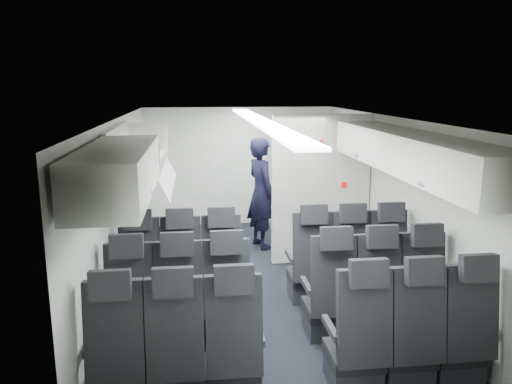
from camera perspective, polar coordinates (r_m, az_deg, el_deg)
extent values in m
cube|color=black|center=(6.57, 0.43, -10.64)|extent=(3.40, 6.00, 0.01)
cube|color=white|center=(6.07, 0.46, 8.48)|extent=(3.40, 6.00, 0.01)
cube|color=silver|center=(9.15, -1.97, 2.94)|extent=(3.40, 0.01, 2.15)
cube|color=silver|center=(3.43, 7.07, -13.18)|extent=(3.40, 0.01, 2.15)
cube|color=silver|center=(6.25, -15.22, -1.83)|extent=(0.01, 6.00, 2.15)
cube|color=silver|center=(6.66, 15.12, -0.98)|extent=(0.01, 6.00, 2.15)
cube|color=white|center=(6.07, 0.46, 8.10)|extent=(0.25, 5.52, 0.03)
cube|color=black|center=(6.03, -12.72, -10.25)|extent=(0.44, 0.46, 0.12)
cube|color=#2D2D33|center=(6.09, -12.65, -11.64)|extent=(0.42, 0.42, 0.22)
cube|color=black|center=(5.67, -13.14, -6.88)|extent=(0.44, 0.20, 0.80)
cube|color=black|center=(5.51, -13.40, -3.11)|extent=(0.30, 0.12, 0.23)
cube|color=#2D2D33|center=(5.93, -15.01, -7.86)|extent=(0.05, 0.40, 0.06)
cube|color=#2D2D33|center=(5.88, -10.72, -7.82)|extent=(0.05, 0.40, 0.06)
cube|color=black|center=(6.00, -8.37, -10.19)|extent=(0.44, 0.46, 0.12)
cube|color=#2D2D33|center=(6.06, -8.33, -11.59)|extent=(0.42, 0.42, 0.22)
cube|color=black|center=(5.64, -8.56, -6.81)|extent=(0.44, 0.20, 0.80)
cube|color=black|center=(5.47, -8.71, -3.01)|extent=(0.30, 0.12, 0.23)
cube|color=#2D2D33|center=(5.88, -10.63, -7.82)|extent=(0.05, 0.40, 0.06)
cube|color=#2D2D33|center=(5.87, -6.30, -7.73)|extent=(0.05, 0.40, 0.06)
cube|color=black|center=(6.00, -4.01, -10.08)|extent=(0.44, 0.46, 0.12)
cube|color=#2D2D33|center=(6.07, -3.99, -11.48)|extent=(0.42, 0.42, 0.22)
cube|color=black|center=(5.64, -3.96, -6.69)|extent=(0.44, 0.20, 0.80)
cube|color=black|center=(5.48, -3.99, -2.89)|extent=(0.30, 0.12, 0.23)
cube|color=#2D2D33|center=(5.87, -6.20, -7.72)|extent=(0.05, 0.40, 0.06)
cube|color=#2D2D33|center=(5.89, -1.88, -7.59)|extent=(0.05, 0.40, 0.06)
cube|color=black|center=(6.14, 5.87, -9.61)|extent=(0.44, 0.46, 0.12)
cube|color=#2D2D33|center=(6.20, 5.84, -10.98)|extent=(0.42, 0.42, 0.22)
cube|color=black|center=(5.78, 6.45, -6.26)|extent=(0.44, 0.20, 0.80)
cube|color=black|center=(5.62, 6.66, -2.54)|extent=(0.30, 0.12, 0.23)
cube|color=#2D2D33|center=(5.97, 3.91, -7.34)|extent=(0.05, 0.40, 0.06)
cube|color=#2D2D33|center=(6.06, 8.03, -7.12)|extent=(0.05, 0.40, 0.06)
cube|color=black|center=(6.25, 9.95, -9.33)|extent=(0.44, 0.46, 0.12)
cube|color=#2D2D33|center=(6.31, 9.90, -10.68)|extent=(0.42, 0.42, 0.22)
cube|color=black|center=(5.90, 10.73, -6.02)|extent=(0.44, 0.20, 0.80)
cube|color=black|center=(5.74, 11.03, -2.38)|extent=(0.30, 0.12, 0.23)
cube|color=#2D2D33|center=(6.07, 8.13, -7.11)|extent=(0.05, 0.40, 0.06)
cube|color=#2D2D33|center=(6.19, 12.09, -6.86)|extent=(0.05, 0.40, 0.06)
cube|color=black|center=(6.39, 13.87, -9.02)|extent=(0.44, 0.46, 0.12)
cube|color=#2D2D33|center=(6.45, 13.79, -10.35)|extent=(0.42, 0.42, 0.22)
cube|color=black|center=(6.05, 14.82, -5.76)|extent=(0.44, 0.20, 0.80)
cube|color=black|center=(5.90, 15.20, -2.20)|extent=(0.30, 0.12, 0.23)
cube|color=#2D2D33|center=(6.19, 12.18, -6.86)|extent=(0.05, 0.40, 0.06)
cube|color=#2D2D33|center=(6.35, 15.96, -6.59)|extent=(0.05, 0.40, 0.06)
cube|color=black|center=(5.22, -13.70, -13.99)|extent=(0.44, 0.46, 0.12)
cube|color=#2D2D33|center=(5.29, -13.61, -15.55)|extent=(0.42, 0.42, 0.22)
cube|color=black|center=(4.83, -14.26, -10.33)|extent=(0.44, 0.20, 0.80)
cube|color=black|center=(4.65, -14.59, -6.00)|extent=(0.30, 0.12, 0.23)
cube|color=#2D2D33|center=(5.11, -16.39, -11.29)|extent=(0.05, 0.40, 0.06)
cube|color=#2D2D33|center=(5.05, -11.37, -11.28)|extent=(0.05, 0.40, 0.06)
cube|color=black|center=(5.18, -8.60, -13.96)|extent=(0.44, 0.46, 0.12)
cube|color=#2D2D33|center=(5.25, -8.54, -15.53)|extent=(0.42, 0.42, 0.22)
cube|color=black|center=(4.80, -8.84, -10.28)|extent=(0.44, 0.20, 0.80)
cube|color=black|center=(4.61, -9.02, -5.91)|extent=(0.30, 0.12, 0.23)
cube|color=#2D2D33|center=(5.05, -11.25, -11.28)|extent=(0.05, 0.40, 0.06)
cube|color=#2D2D33|center=(5.03, -6.16, -11.19)|extent=(0.05, 0.40, 0.06)
cube|color=black|center=(5.18, -3.47, -13.83)|extent=(0.44, 0.46, 0.12)
cube|color=#2D2D33|center=(5.25, -3.45, -15.39)|extent=(0.42, 0.42, 0.22)
cube|color=black|center=(4.80, -3.38, -10.13)|extent=(0.44, 0.20, 0.80)
cube|color=black|center=(4.61, -3.40, -5.77)|extent=(0.30, 0.12, 0.23)
cube|color=#2D2D33|center=(5.03, -6.04, -11.19)|extent=(0.05, 0.40, 0.06)
cube|color=#2D2D33|center=(5.05, -0.96, -11.01)|extent=(0.05, 0.40, 0.06)
cube|color=black|center=(5.34, 8.05, -13.13)|extent=(0.44, 0.46, 0.12)
cube|color=#2D2D33|center=(5.41, 8.00, -14.66)|extent=(0.42, 0.42, 0.22)
cube|color=black|center=(4.96, 8.86, -9.48)|extent=(0.44, 0.20, 0.80)
cube|color=black|center=(4.79, 9.18, -5.24)|extent=(0.30, 0.12, 0.23)
cube|color=#2D2D33|center=(5.15, 5.82, -10.64)|extent=(0.05, 0.40, 0.06)
cube|color=#2D2D33|center=(5.26, 10.58, -10.29)|extent=(0.05, 0.40, 0.06)
cube|color=black|center=(5.46, 12.73, -12.69)|extent=(0.44, 0.46, 0.12)
cube|color=#2D2D33|center=(5.53, 12.65, -14.20)|extent=(0.42, 0.42, 0.22)
cube|color=black|center=(5.10, 13.79, -9.10)|extent=(0.44, 0.20, 0.80)
cube|color=black|center=(4.93, 14.23, -4.96)|extent=(0.30, 0.12, 0.23)
cube|color=#2D2D33|center=(5.26, 10.69, -10.28)|extent=(0.05, 0.40, 0.06)
cube|color=#2D2D33|center=(5.40, 15.21, -9.88)|extent=(0.05, 0.40, 0.06)
cube|color=black|center=(5.62, 17.15, -12.21)|extent=(0.44, 0.46, 0.12)
cube|color=#2D2D33|center=(5.69, 17.05, -13.68)|extent=(0.42, 0.42, 0.22)
cube|color=black|center=(5.27, 18.43, -8.67)|extent=(0.44, 0.20, 0.80)
cube|color=black|center=(5.10, 18.97, -4.66)|extent=(0.30, 0.12, 0.23)
cube|color=#2D2D33|center=(5.41, 15.31, -9.87)|extent=(0.05, 0.40, 0.06)
cube|color=#2D2D33|center=(5.58, 19.55, -9.44)|extent=(0.05, 0.40, 0.06)
cube|color=black|center=(4.43, -15.08, -19.09)|extent=(0.44, 0.46, 0.12)
cube|color=black|center=(4.02, -15.88, -15.20)|extent=(0.44, 0.20, 0.80)
cube|color=black|center=(3.81, -16.35, -10.18)|extent=(0.30, 0.12, 0.23)
cube|color=#2D2D33|center=(4.31, -18.36, -16.00)|extent=(0.05, 0.40, 0.06)
cube|color=#2D2D33|center=(4.24, -12.29, -16.10)|extent=(0.05, 0.40, 0.06)
cube|color=black|center=(4.39, -8.92, -19.12)|extent=(0.44, 0.46, 0.12)
cube|color=#2D2D33|center=(4.47, -8.85, -20.87)|extent=(0.42, 0.42, 0.22)
cube|color=black|center=(3.98, -9.24, -15.21)|extent=(0.44, 0.20, 0.80)
cube|color=black|center=(3.77, -9.47, -10.14)|extent=(0.30, 0.12, 0.23)
cube|color=#2D2D33|center=(4.24, -12.15, -16.10)|extent=(0.05, 0.40, 0.06)
cube|color=#2D2D33|center=(4.22, -5.95, -16.02)|extent=(0.05, 0.40, 0.06)
cube|color=black|center=(4.39, -2.70, -18.95)|extent=(0.44, 0.46, 0.12)
cube|color=#2D2D33|center=(4.48, -2.68, -20.70)|extent=(0.42, 0.42, 0.22)
cube|color=black|center=(3.98, -2.53, -15.02)|extent=(0.44, 0.20, 0.80)
cube|color=black|center=(3.77, -2.52, -9.95)|extent=(0.30, 0.12, 0.23)
cube|color=#2D2D33|center=(4.22, -5.81, -16.01)|extent=(0.05, 0.40, 0.06)
cube|color=#2D2D33|center=(4.25, 0.36, -15.75)|extent=(0.05, 0.40, 0.06)
cube|color=black|center=(4.57, 11.08, -17.82)|extent=(0.44, 0.46, 0.12)
cube|color=#2D2D33|center=(4.65, 10.99, -19.53)|extent=(0.42, 0.42, 0.22)
cube|color=black|center=(4.18, 12.28, -13.92)|extent=(0.44, 0.20, 0.80)
cube|color=black|center=(3.98, 12.78, -9.04)|extent=(0.30, 0.12, 0.23)
cube|color=#2D2D33|center=(4.36, 8.50, -15.14)|extent=(0.05, 0.40, 0.06)
cube|color=#2D2D33|center=(4.49, 14.11, -14.55)|extent=(0.05, 0.40, 0.06)
cube|color=black|center=(4.72, 16.52, -17.10)|extent=(0.44, 0.46, 0.12)
cube|color=#2D2D33|center=(4.80, 16.40, -18.77)|extent=(0.42, 0.42, 0.22)
cube|color=black|center=(4.34, 18.05, -13.24)|extent=(0.44, 0.20, 0.80)
cube|color=black|center=(4.15, 18.71, -8.51)|extent=(0.30, 0.12, 0.23)
cube|color=#2D2D33|center=(4.49, 14.23, -14.53)|extent=(0.05, 0.40, 0.06)
cube|color=#2D2D33|center=(4.66, 19.44, -13.85)|extent=(0.05, 0.40, 0.06)
cube|color=black|center=(4.91, 21.56, -16.30)|extent=(0.44, 0.46, 0.12)
cube|color=#2D2D33|center=(4.98, 21.41, -17.93)|extent=(0.42, 0.42, 0.22)
cube|color=black|center=(4.54, 23.34, -12.50)|extent=(0.44, 0.20, 0.80)
cube|color=black|center=(4.36, 24.11, -7.94)|extent=(0.30, 0.12, 0.23)
cube|color=#2D2D33|center=(4.66, 19.56, -13.84)|extent=(0.05, 0.40, 0.06)
cube|color=#2D2D33|center=(4.86, 24.33, -13.11)|extent=(0.05, 0.40, 0.06)
cube|color=white|center=(4.11, -15.54, 2.21)|extent=(0.52, 1.80, 0.40)
cylinder|color=slate|center=(4.11, -11.97, 0.11)|extent=(0.04, 0.10, 0.04)
cube|color=#9E9E93|center=(5.85, -12.97, 3.21)|extent=(0.52, 1.70, 0.04)
cube|color=white|center=(5.86, -15.60, 5.06)|extent=(0.06, 1.70, 0.44)
cube|color=white|center=(5.01, -14.03, 4.01)|extent=(0.52, 0.04, 0.40)
cube|color=white|center=(6.65, -12.33, 6.01)|extent=(0.52, 0.04, 0.40)
cube|color=white|center=(5.85, -10.48, 2.22)|extent=(0.21, 1.61, 0.38)
cube|color=white|center=(4.61, 21.40, 2.85)|extent=(0.52, 1.80, 0.40)
cylinder|color=slate|center=(4.52, 18.46, 0.84)|extent=(0.04, 0.10, 0.04)
cube|color=white|center=(6.19, 13.79, 5.51)|extent=(0.52, 1.70, 0.40)
cylinder|color=slate|center=(6.13, 11.52, 4.04)|extent=(0.04, 0.10, 0.04)
cube|color=silver|center=(7.18, 7.40, 0.28)|extent=(1.40, 0.12, 2.13)
cube|color=white|center=(6.96, 6.67, 5.81)|extent=(0.24, 0.01, 0.10)
cube|color=red|center=(6.94, 6.28, 5.80)|extent=(0.13, 0.01, 0.04)
cube|color=red|center=(6.98, 7.49, 5.80)|extent=(0.05, 0.01, 0.03)
cylinder|color=white|center=(7.18, 10.03, 0.81)|extent=(0.11, 0.01, 0.11)
cylinder|color=red|center=(7.18, 10.05, 0.80)|extent=(0.09, 0.01, 0.09)
cube|color=#939399|center=(9.03, 4.21, 1.98)|extent=(0.85, 0.50, 1.90)
cube|color=#3F3F42|center=(8.88, 4.49, -1.17)|extent=(0.80, 0.01, 0.02)
cube|color=#3F3F42|center=(8.77, 4.54, 2.00)|extent=(0.80, 0.01, 0.02)
cube|color=#3F3F42|center=(8.70, 4.60, 5.25)|extent=(0.80, 0.01, 0.02)
cube|color=silver|center=(7.77, -13.15, 0.02)|extent=(0.10, 0.92, 1.86)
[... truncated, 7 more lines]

